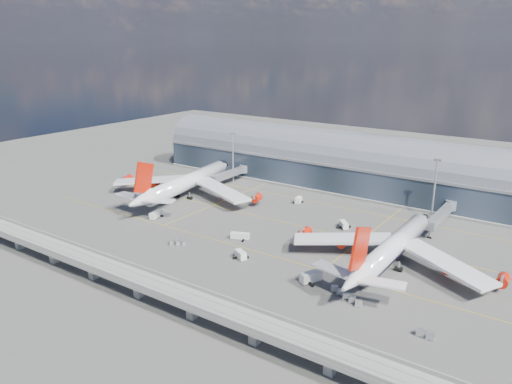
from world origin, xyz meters
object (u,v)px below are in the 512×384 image
Objects in this scene: service_truck_3 at (311,277)px; airliner_right at (392,249)px; service_truck_1 at (241,255)px; cargo_train_0 at (177,243)px; airliner_left at (185,183)px; service_truck_5 at (344,225)px; floodlight_mast_right at (434,189)px; service_truck_2 at (240,236)px; cargo_train_2 at (425,335)px; cargo_train_1 at (346,296)px; service_truck_4 at (298,200)px; service_truck_0 at (156,215)px; floodlight_mast_left at (233,156)px.

airliner_right is at bearing 84.05° from service_truck_3.
cargo_train_0 is (-25.78, -3.24, -0.66)m from service_truck_1.
airliner_left is 12.21× the size of cargo_train_0.
service_truck_3 is at bearing -59.77° from cargo_train_0.
service_truck_1 is 48.35m from service_truck_5.
floodlight_mast_right is 79.75m from service_truck_2.
service_truck_1 is at bearing -54.67° from cargo_train_0.
service_truck_1 is 1.08× the size of cargo_train_2.
service_truck_1 is 0.83× the size of cargo_train_0.
service_truck_2 is 41.42m from service_truck_5.
cargo_train_1 is (-1.23, -77.39, -12.78)m from floodlight_mast_right.
service_truck_3 is 1.41× the size of service_truck_4.
cargo_train_2 is (78.38, -73.46, -0.52)m from service_truck_4.
airliner_right is (104.35, -16.73, -0.94)m from airliner_left.
airliner_right is 69.02m from service_truck_4.
service_truck_2 is 1.31× the size of service_truck_5.
airliner_left reaches higher than service_truck_5.
service_truck_2 is at bearing 66.17° from cargo_train_2.
floodlight_mast_right reaches higher than airliner_right.
cargo_train_1 is at bearing -24.47° from service_truck_0.
airliner_right is at bearing -48.63° from service_truck_4.
service_truck_2 is 48.88m from service_truck_4.
service_truck_3 is at bearing -66.14° from service_truck_1.
service_truck_5 is at bearing -43.43° from service_truck_4.
airliner_right is 54.29m from service_truck_2.
floodlight_mast_left reaches higher than cargo_train_1.
service_truck_5 is (26.22, 32.07, 0.05)m from service_truck_2.
service_truck_5 is at bearing 34.99° from cargo_train_2.
service_truck_4 is (44.59, -10.64, -12.25)m from floodlight_mast_left.
service_truck_5 reaches higher than cargo_train_1.
service_truck_2 is at bearing -175.25° from service_truck_3.
service_truck_1 is 0.98× the size of service_truck_5.
airliner_left is (-2.94, -32.81, -6.77)m from floodlight_mast_left.
service_truck_4 is 0.79× the size of cargo_train_0.
service_truck_0 is 1.31× the size of service_truck_5.
airliner_left is 11.01× the size of service_truck_0.
service_truck_0 is at bearing 69.15° from service_truck_2.
floodlight_mast_right reaches higher than cargo_train_1.
service_truck_3 reaches higher than cargo_train_1.
floodlight_mast_left reaches higher than service_truck_4.
floodlight_mast_left reaches higher than airliner_right.
service_truck_4 is at bearing 38.36° from service_truck_0.
airliner_left is 1.10× the size of airliner_right.
service_truck_4 is (-13.94, 62.34, -0.05)m from service_truck_1.
floodlight_mast_right is 78.45m from cargo_train_1.
cargo_train_1 is (-2.64, -27.85, -5.07)m from airliner_right.
service_truck_4 is at bearing 17.93° from cargo_train_0.
cargo_train_0 is at bearing 123.82° from service_truck_1.
cargo_train_2 is at bearing -74.73° from floodlight_mast_right.
airliner_left is at bearing -95.12° from floodlight_mast_left.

